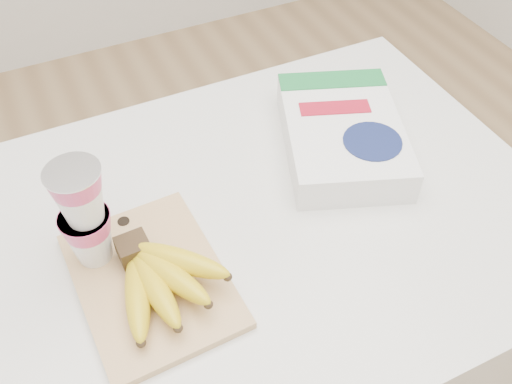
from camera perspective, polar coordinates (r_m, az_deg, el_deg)
table at (r=1.31m, az=-2.20°, el=-15.37°), size 1.14×0.76×0.85m
cutting_board at (r=0.90m, az=-10.47°, el=-8.62°), size 0.22×0.30×0.01m
bananas at (r=0.86m, az=-9.68°, el=-8.42°), size 0.18×0.19×0.07m
yogurt_stack at (r=0.86m, az=-16.86°, el=-2.06°), size 0.08×0.08×0.19m
cereal_box at (r=1.08m, az=8.62°, el=5.74°), size 0.30×0.36×0.07m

